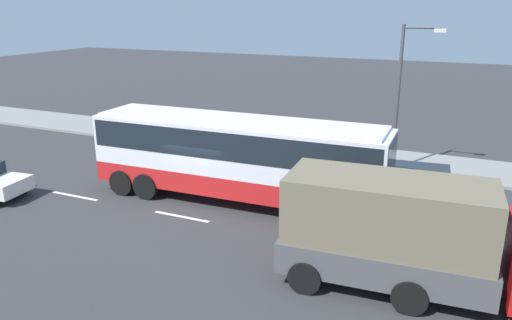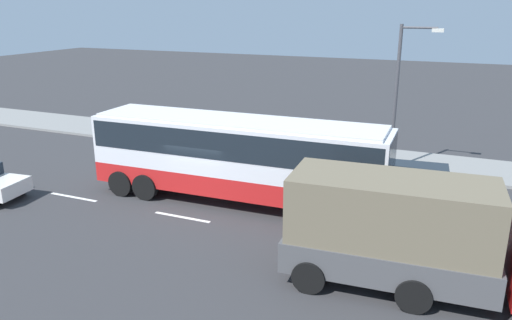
{
  "view_description": "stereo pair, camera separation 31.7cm",
  "coord_description": "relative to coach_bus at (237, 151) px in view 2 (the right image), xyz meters",
  "views": [
    {
      "loc": [
        9.8,
        -16.84,
        7.75
      ],
      "look_at": [
        2.02,
        0.64,
        1.8
      ],
      "focal_mm": 34.94,
      "sensor_mm": 36.0,
      "label": 1
    },
    {
      "loc": [
        9.51,
        -16.97,
        7.75
      ],
      "look_at": [
        2.02,
        0.64,
        1.8
      ],
      "focal_mm": 34.94,
      "sensor_mm": 36.0,
      "label": 2
    }
  ],
  "objects": [
    {
      "name": "lane_centreline",
      "position": [
        3.18,
        -2.29,
        -2.16
      ],
      "size": [
        45.06,
        0.16,
        0.01
      ],
      "color": "white",
      "rests_on": "ground_plane"
    },
    {
      "name": "coach_bus",
      "position": [
        0.0,
        0.0,
        0.0
      ],
      "size": [
        12.18,
        2.96,
        3.48
      ],
      "rotation": [
        0.0,
        0.0,
        0.03
      ],
      "color": "red",
      "rests_on": "ground_plane"
    },
    {
      "name": "ground_plane",
      "position": [
        -1.3,
        -0.36,
        -2.16
      ],
      "size": [
        120.0,
        120.0,
        0.0
      ],
      "primitive_type": "plane",
      "color": "#333335"
    },
    {
      "name": "car_black_sedan",
      "position": [
        7.04,
        3.09,
        -1.39
      ],
      "size": [
        4.42,
        2.3,
        1.45
      ],
      "rotation": [
        0.0,
        0.0,
        0.09
      ],
      "color": "black",
      "rests_on": "ground_plane"
    },
    {
      "name": "sidewalk_curb",
      "position": [
        -1.3,
        8.02,
        -2.09
      ],
      "size": [
        80.0,
        4.0,
        0.15
      ],
      "primitive_type": "cube",
      "color": "gray",
      "rests_on": "ground_plane"
    },
    {
      "name": "street_lamp",
      "position": [
        5.4,
        6.37,
        1.93
      ],
      "size": [
        1.88,
        0.24,
        6.82
      ],
      "color": "#47474C",
      "rests_on": "sidewalk_curb"
    },
    {
      "name": "pedestrian_near_curb",
      "position": [
        0.31,
        7.21,
        -0.98
      ],
      "size": [
        0.32,
        0.32,
        1.78
      ],
      "rotation": [
        0.0,
        0.0,
        0.73
      ],
      "color": "#38334C",
      "rests_on": "sidewalk_curb"
    },
    {
      "name": "cargo_truck",
      "position": [
        7.45,
        -4.07,
        -0.44
      ],
      "size": [
        7.98,
        3.03,
        3.24
      ],
      "rotation": [
        0.0,
        0.0,
        0.06
      ],
      "color": "red",
      "rests_on": "ground_plane"
    }
  ]
}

